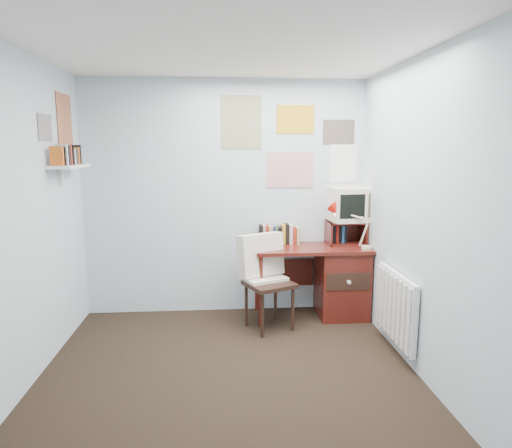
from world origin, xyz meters
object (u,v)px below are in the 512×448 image
at_px(desk, 336,279).
at_px(wall_shelf, 69,166).
at_px(desk_chair, 269,284).
at_px(tv_riser, 346,233).
at_px(desk_lamp, 368,229).
at_px(radiator, 396,307).
at_px(crt_tv, 350,203).

height_order(desk, wall_shelf, wall_shelf).
bearing_deg(wall_shelf, desk_chair, 2.36).
relative_size(desk, desk_chair, 1.32).
bearing_deg(wall_shelf, tv_riser, 10.32).
bearing_deg(desk_lamp, desk, 144.34).
bearing_deg(radiator, desk, 107.24).
bearing_deg(crt_tv, radiator, -89.68).
relative_size(desk_lamp, tv_riser, 1.04).
bearing_deg(crt_tv, desk_chair, -161.14).
bearing_deg(desk_chair, desk_lamp, -16.35).
distance_m(desk_chair, radiator, 1.21).
bearing_deg(desk_chair, radiator, -55.78).
xyz_separation_m(desk_chair, desk_lamp, (1.02, 0.15, 0.51)).
height_order(desk_lamp, tv_riser, desk_lamp).
height_order(desk, crt_tv, crt_tv).
relative_size(crt_tv, wall_shelf, 0.66).
bearing_deg(radiator, crt_tv, 97.03).
bearing_deg(desk_chair, tv_riser, 0.74).
bearing_deg(radiator, desk_chair, 148.99).
distance_m(tv_riser, wall_shelf, 2.83).
bearing_deg(crt_tv, desk, -147.14).
xyz_separation_m(desk, tv_riser, (0.12, 0.11, 0.48)).
bearing_deg(tv_riser, desk, -137.04).
bearing_deg(desk_lamp, tv_riser, 113.73).
height_order(desk, tv_riser, tv_riser).
xyz_separation_m(desk_chair, crt_tv, (0.91, 0.44, 0.75)).
xyz_separation_m(tv_riser, crt_tv, (0.04, 0.02, 0.32)).
bearing_deg(desk_chair, desk, -2.69).
xyz_separation_m(desk_lamp, tv_riser, (-0.15, 0.26, -0.08)).
relative_size(crt_tv, radiator, 0.52).
height_order(desk_chair, crt_tv, crt_tv).
relative_size(desk_chair, radiator, 1.14).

